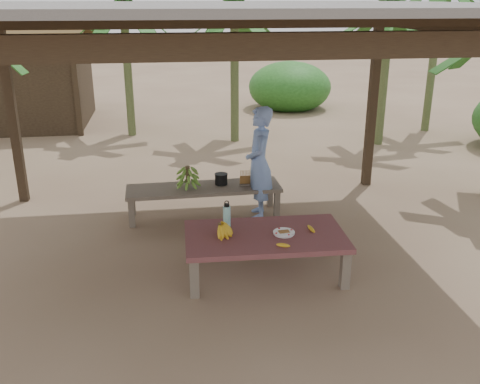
{
  "coord_description": "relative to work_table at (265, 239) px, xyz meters",
  "views": [
    {
      "loc": [
        -0.54,
        -5.96,
        3.01
      ],
      "look_at": [
        0.31,
        0.03,
        0.8
      ],
      "focal_mm": 40.0,
      "sensor_mm": 36.0,
      "label": 1
    }
  ],
  "objects": [
    {
      "name": "banana_plant_n",
      "position": [
        0.45,
        6.08,
        2.18
      ],
      "size": [
        1.8,
        1.8,
        3.1
      ],
      "color": "#596638",
      "rests_on": "ground"
    },
    {
      "name": "cooking_pot",
      "position": [
        -0.29,
        1.9,
        0.09
      ],
      "size": [
        0.18,
        0.18,
        0.15
      ],
      "primitive_type": "cylinder",
      "color": "black",
      "rests_on": "bench"
    },
    {
      "name": "banana_plant_nw",
      "position": [
        -1.84,
        6.94,
        2.25
      ],
      "size": [
        1.8,
        1.8,
        3.17
      ],
      "color": "#596638",
      "rests_on": "ground"
    },
    {
      "name": "loose_banana_front",
      "position": [
        0.13,
        -0.36,
        0.09
      ],
      "size": [
        0.16,
        0.07,
        0.04
      ],
      "primitive_type": "ellipsoid",
      "rotation": [
        0.0,
        0.0,
        1.4
      ],
      "color": "gold",
      "rests_on": "work_table"
    },
    {
      "name": "loose_banana_side",
      "position": [
        0.54,
        0.02,
        0.09
      ],
      "size": [
        0.08,
        0.17,
        0.04
      ],
      "primitive_type": "ellipsoid",
      "rotation": [
        0.0,
        0.0,
        0.22
      ],
      "color": "gold",
      "rests_on": "work_table"
    },
    {
      "name": "water_flask",
      "position": [
        -0.4,
        0.28,
        0.2
      ],
      "size": [
        0.09,
        0.09,
        0.32
      ],
      "color": "#3CBBB8",
      "rests_on": "work_table"
    },
    {
      "name": "bench",
      "position": [
        -0.56,
        1.83,
        -0.04
      ],
      "size": [
        2.22,
        0.66,
        0.45
      ],
      "rotation": [
        0.0,
        0.0,
        0.03
      ],
      "color": "brown",
      "rests_on": "ground"
    },
    {
      "name": "woman",
      "position": [
        0.23,
        1.72,
        0.37
      ],
      "size": [
        0.45,
        0.63,
        1.61
      ],
      "primitive_type": "imported",
      "rotation": [
        0.0,
        0.0,
        -1.69
      ],
      "color": "#7898E2",
      "rests_on": "ground"
    },
    {
      "name": "work_table",
      "position": [
        0.0,
        0.0,
        0.0
      ],
      "size": [
        1.83,
        1.05,
        0.5
      ],
      "rotation": [
        0.0,
        0.0,
        -0.03
      ],
      "color": "brown",
      "rests_on": "ground"
    },
    {
      "name": "hut",
      "position": [
        -5.01,
        8.56,
        0.67
      ],
      "size": [
        4.4,
        3.43,
        2.85
      ],
      "color": "black",
      "rests_on": "ground"
    },
    {
      "name": "ground",
      "position": [
        -0.51,
        0.56,
        -0.43
      ],
      "size": [
        80.0,
        80.0,
        0.0
      ],
      "primitive_type": "plane",
      "color": "brown",
      "rests_on": "ground"
    },
    {
      "name": "plate",
      "position": [
        0.21,
        -0.04,
        0.08
      ],
      "size": [
        0.24,
        0.24,
        0.04
      ],
      "color": "white",
      "rests_on": "work_table"
    },
    {
      "name": "pavilion",
      "position": [
        -0.52,
        0.55,
        2.34
      ],
      "size": [
        6.6,
        5.6,
        2.95
      ],
      "color": "black",
      "rests_on": "ground"
    },
    {
      "name": "banana_plant_ne",
      "position": [
        3.51,
        5.38,
        2.17
      ],
      "size": [
        1.8,
        1.8,
        3.09
      ],
      "color": "#596638",
      "rests_on": "ground"
    },
    {
      "name": "skewer_rack",
      "position": [
        0.04,
        1.8,
        0.14
      ],
      "size": [
        0.18,
        0.08,
        0.24
      ],
      "primitive_type": null,
      "rotation": [
        0.0,
        0.0,
        0.03
      ],
      "color": "#A57F47",
      "rests_on": "bench"
    },
    {
      "name": "green_banana_stalk",
      "position": [
        -0.78,
        1.82,
        0.18
      ],
      "size": [
        0.3,
        0.3,
        0.34
      ],
      "primitive_type": null,
      "rotation": [
        0.0,
        0.0,
        0.03
      ],
      "color": "#598C2D",
      "rests_on": "bench"
    },
    {
      "name": "ripe_banana_bunch",
      "position": [
        -0.51,
        0.03,
        0.15
      ],
      "size": [
        0.34,
        0.32,
        0.17
      ],
      "primitive_type": null,
      "rotation": [
        0.0,
        0.0,
        -0.34
      ],
      "color": "gold",
      "rests_on": "work_table"
    }
  ]
}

